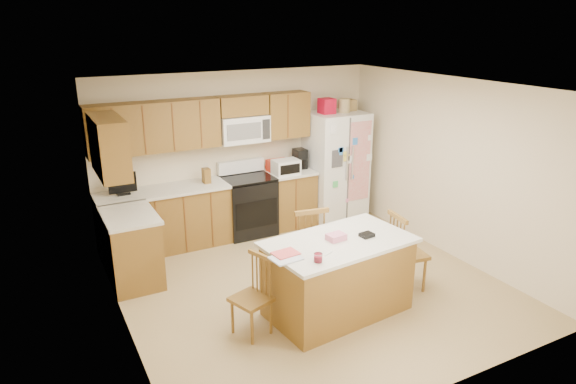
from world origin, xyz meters
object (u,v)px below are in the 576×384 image
island (338,276)px  windsor_chair_left (253,298)px  windsor_chair_right (405,253)px  stove (248,204)px  windsor_chair_back (307,247)px  refrigerator (336,165)px

island → windsor_chair_left: 1.03m
island → windsor_chair_right: 1.05m
windsor_chair_left → island: bearing=-3.7°
island → windsor_chair_right: (1.04, 0.08, 0.02)m
stove → windsor_chair_right: stove is taller
stove → windsor_chair_right: bearing=-68.4°
windsor_chair_left → windsor_chair_back: windsor_chair_back is taller
windsor_chair_left → windsor_chair_right: windsor_chair_right is taller
stove → island: stove is taller
windsor_chair_back → windsor_chair_right: 1.23m
refrigerator → windsor_chair_left: bearing=-136.6°
windsor_chair_left → windsor_chair_right: 2.07m
stove → windsor_chair_left: size_ratio=1.28×
refrigerator → island: (-1.61, -2.56, -0.47)m
refrigerator → island: refrigerator is taller
windsor_chair_left → refrigerator: bearing=43.4°
refrigerator → windsor_chair_back: size_ratio=1.92×
refrigerator → windsor_chair_back: 2.44m
refrigerator → windsor_chair_right: bearing=-102.7°
stove → island: 2.62m
stove → island: (-0.04, -2.62, -0.02)m
refrigerator → windsor_chair_left: 3.66m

